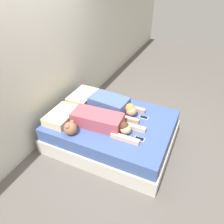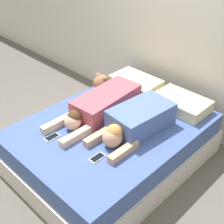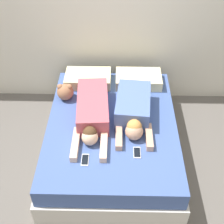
{
  "view_description": "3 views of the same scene",
  "coord_description": "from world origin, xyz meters",
  "px_view_note": "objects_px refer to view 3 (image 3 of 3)",
  "views": [
    {
      "loc": [
        -2.55,
        -1.19,
        2.65
      ],
      "look_at": [
        0.0,
        0.0,
        0.64
      ],
      "focal_mm": 35.0,
      "sensor_mm": 36.0,
      "label": 1
    },
    {
      "loc": [
        1.8,
        -1.83,
        2.36
      ],
      "look_at": [
        0.0,
        0.0,
        0.64
      ],
      "focal_mm": 50.0,
      "sensor_mm": 36.0,
      "label": 2
    },
    {
      "loc": [
        0.05,
        -2.55,
        2.91
      ],
      "look_at": [
        0.0,
        0.0,
        0.64
      ],
      "focal_mm": 50.0,
      "sensor_mm": 36.0,
      "label": 3
    }
  ],
  "objects_px": {
    "pillow_head_left": "(88,78)",
    "cell_phone_left": "(85,160)",
    "bed": "(112,137)",
    "plush_toy": "(65,92)",
    "person_right": "(133,110)",
    "cell_phone_right": "(137,153)",
    "pillow_head_right": "(138,79)",
    "person_left": "(92,111)"
  },
  "relations": [
    {
      "from": "pillow_head_left",
      "to": "cell_phone_left",
      "type": "height_order",
      "value": "pillow_head_left"
    },
    {
      "from": "bed",
      "to": "plush_toy",
      "type": "height_order",
      "value": "plush_toy"
    },
    {
      "from": "pillow_head_left",
      "to": "person_right",
      "type": "xyz_separation_m",
      "value": [
        0.56,
        -0.66,
        0.05
      ]
    },
    {
      "from": "pillow_head_left",
      "to": "cell_phone_right",
      "type": "xyz_separation_m",
      "value": [
        0.59,
        -1.2,
        -0.06
      ]
    },
    {
      "from": "plush_toy",
      "to": "person_right",
      "type": "bearing_deg",
      "value": -21.86
    },
    {
      "from": "pillow_head_left",
      "to": "cell_phone_right",
      "type": "bearing_deg",
      "value": -63.71
    },
    {
      "from": "bed",
      "to": "person_right",
      "type": "xyz_separation_m",
      "value": [
        0.24,
        0.08,
        0.36
      ]
    },
    {
      "from": "pillow_head_left",
      "to": "plush_toy",
      "type": "relative_size",
      "value": 2.76
    },
    {
      "from": "bed",
      "to": "person_right",
      "type": "bearing_deg",
      "value": 19.45
    },
    {
      "from": "cell_phone_right",
      "to": "plush_toy",
      "type": "bearing_deg",
      "value": 134.16
    },
    {
      "from": "cell_phone_right",
      "to": "bed",
      "type": "bearing_deg",
      "value": 120.26
    },
    {
      "from": "bed",
      "to": "plush_toy",
      "type": "relative_size",
      "value": 9.37
    },
    {
      "from": "cell_phone_left",
      "to": "cell_phone_right",
      "type": "xyz_separation_m",
      "value": [
        0.52,
        0.11,
        0.0
      ]
    },
    {
      "from": "plush_toy",
      "to": "cell_phone_left",
      "type": "bearing_deg",
      "value": -71.89
    },
    {
      "from": "cell_phone_right",
      "to": "person_right",
      "type": "bearing_deg",
      "value": 92.91
    },
    {
      "from": "bed",
      "to": "cell_phone_right",
      "type": "distance_m",
      "value": 0.58
    },
    {
      "from": "pillow_head_right",
      "to": "cell_phone_right",
      "type": "bearing_deg",
      "value": -92.92
    },
    {
      "from": "pillow_head_left",
      "to": "person_right",
      "type": "distance_m",
      "value": 0.87
    },
    {
      "from": "plush_toy",
      "to": "pillow_head_left",
      "type": "bearing_deg",
      "value": 53.32
    },
    {
      "from": "bed",
      "to": "cell_phone_right",
      "type": "height_order",
      "value": "cell_phone_right"
    },
    {
      "from": "cell_phone_left",
      "to": "plush_toy",
      "type": "xyz_separation_m",
      "value": [
        -0.32,
        0.97,
        0.1
      ]
    },
    {
      "from": "pillow_head_right",
      "to": "cell_phone_right",
      "type": "height_order",
      "value": "pillow_head_right"
    },
    {
      "from": "person_left",
      "to": "plush_toy",
      "type": "height_order",
      "value": "person_left"
    },
    {
      "from": "person_right",
      "to": "plush_toy",
      "type": "bearing_deg",
      "value": 158.14
    },
    {
      "from": "pillow_head_left",
      "to": "person_left",
      "type": "bearing_deg",
      "value": -81.39
    },
    {
      "from": "pillow_head_right",
      "to": "person_left",
      "type": "height_order",
      "value": "person_left"
    },
    {
      "from": "cell_phone_left",
      "to": "plush_toy",
      "type": "height_order",
      "value": "plush_toy"
    },
    {
      "from": "person_left",
      "to": "person_right",
      "type": "xyz_separation_m",
      "value": [
        0.46,
        0.02,
        0.01
      ]
    },
    {
      "from": "pillow_head_right",
      "to": "plush_toy",
      "type": "height_order",
      "value": "plush_toy"
    },
    {
      "from": "person_left",
      "to": "cell_phone_right",
      "type": "xyz_separation_m",
      "value": [
        0.49,
        -0.51,
        -0.1
      ]
    },
    {
      "from": "person_left",
      "to": "plush_toy",
      "type": "relative_size",
      "value": 5.4
    },
    {
      "from": "cell_phone_right",
      "to": "plush_toy",
      "type": "distance_m",
      "value": 1.21
    },
    {
      "from": "pillow_head_left",
      "to": "person_left",
      "type": "distance_m",
      "value": 0.69
    },
    {
      "from": "pillow_head_right",
      "to": "cell_phone_right",
      "type": "relative_size",
      "value": 3.9
    },
    {
      "from": "bed",
      "to": "person_right",
      "type": "height_order",
      "value": "person_right"
    },
    {
      "from": "pillow_head_left",
      "to": "plush_toy",
      "type": "bearing_deg",
      "value": -126.68
    },
    {
      "from": "pillow_head_right",
      "to": "cell_phone_left",
      "type": "bearing_deg",
      "value": -114.1
    },
    {
      "from": "pillow_head_left",
      "to": "bed",
      "type": "bearing_deg",
      "value": -66.29
    },
    {
      "from": "bed",
      "to": "plush_toy",
      "type": "distance_m",
      "value": 0.79
    },
    {
      "from": "plush_toy",
      "to": "person_left",
      "type": "bearing_deg",
      "value": -44.89
    },
    {
      "from": "person_left",
      "to": "plush_toy",
      "type": "bearing_deg",
      "value": 135.11
    },
    {
      "from": "cell_phone_left",
      "to": "pillow_head_right",
      "type": "bearing_deg",
      "value": 65.9
    }
  ]
}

